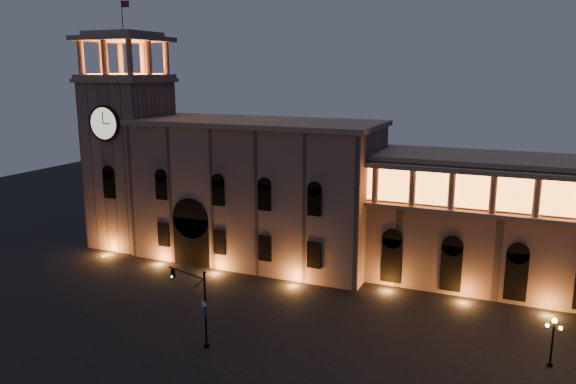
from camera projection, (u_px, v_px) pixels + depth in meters
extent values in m
plane|color=black|center=(171.00, 331.00, 51.62)|extent=(160.00, 160.00, 0.00)
cube|color=#826355|center=(257.00, 193.00, 70.34)|extent=(30.00, 12.00, 17.00)
cube|color=gray|center=(256.00, 122.00, 68.48)|extent=(30.80, 12.80, 0.60)
cube|color=black|center=(194.00, 241.00, 68.98)|extent=(5.00, 1.40, 6.00)
cylinder|color=black|center=(193.00, 217.00, 68.34)|extent=(5.00, 1.40, 5.00)
cube|color=orange|center=(193.00, 243.00, 68.84)|extent=(4.20, 0.20, 5.00)
cube|color=#826355|center=(131.00, 165.00, 76.06)|extent=(9.00, 9.00, 22.00)
cube|color=gray|center=(126.00, 80.00, 73.68)|extent=(9.80, 9.80, 0.50)
cylinder|color=black|center=(104.00, 123.00, 70.59)|extent=(4.60, 0.35, 4.60)
cylinder|color=beige|center=(103.00, 123.00, 70.46)|extent=(4.00, 0.12, 4.00)
cube|color=gray|center=(126.00, 76.00, 73.58)|extent=(9.40, 9.40, 0.50)
cube|color=orange|center=(126.00, 74.00, 73.51)|extent=(6.80, 6.80, 0.15)
cylinder|color=gray|center=(81.00, 58.00, 71.13)|extent=(0.76, 0.76, 4.20)
cylinder|color=gray|center=(105.00, 57.00, 69.67)|extent=(0.76, 0.76, 4.20)
cylinder|color=gray|center=(129.00, 57.00, 68.20)|extent=(0.76, 0.76, 4.20)
cylinder|color=gray|center=(121.00, 59.00, 77.96)|extent=(0.76, 0.76, 4.20)
cylinder|color=gray|center=(143.00, 59.00, 76.49)|extent=(0.76, 0.76, 4.20)
cylinder|color=gray|center=(166.00, 58.00, 75.02)|extent=(0.76, 0.76, 4.20)
cylinder|color=gray|center=(102.00, 58.00, 74.55)|extent=(0.76, 0.76, 4.20)
cylinder|color=gray|center=(149.00, 58.00, 71.61)|extent=(0.76, 0.76, 4.20)
cube|color=gray|center=(124.00, 39.00, 72.57)|extent=(9.80, 9.80, 0.60)
cube|color=gray|center=(123.00, 34.00, 72.44)|extent=(7.50, 7.50, 0.60)
cylinder|color=black|center=(122.00, 16.00, 71.96)|extent=(0.10, 0.10, 4.00)
plane|color=#561825|center=(125.00, 4.00, 71.43)|extent=(1.20, 0.00, 1.20)
cube|color=#7D5E50|center=(553.00, 230.00, 59.32)|extent=(40.00, 10.00, 14.00)
cube|color=gray|center=(560.00, 162.00, 57.79)|extent=(40.60, 10.60, 0.50)
cube|color=gray|center=(557.00, 221.00, 53.90)|extent=(40.00, 1.20, 0.40)
cube|color=gray|center=(562.00, 177.00, 52.99)|extent=(40.00, 1.40, 0.50)
cube|color=orange|center=(559.00, 198.00, 53.93)|extent=(38.00, 0.15, 3.60)
cylinder|color=gray|center=(375.00, 184.00, 60.39)|extent=(0.70, 0.70, 4.00)
cylinder|color=gray|center=(412.00, 187.00, 58.84)|extent=(0.70, 0.70, 4.00)
cylinder|color=gray|center=(452.00, 190.00, 57.30)|extent=(0.70, 0.70, 4.00)
cylinder|color=gray|center=(493.00, 194.00, 55.75)|extent=(0.70, 0.70, 4.00)
cylinder|color=gray|center=(537.00, 197.00, 54.21)|extent=(0.70, 0.70, 4.00)
cylinder|color=black|center=(206.00, 311.00, 48.00)|extent=(0.19, 0.19, 6.69)
cylinder|color=black|center=(207.00, 345.00, 48.67)|extent=(0.54, 0.54, 0.29)
sphere|color=black|center=(204.00, 273.00, 47.27)|extent=(0.27, 0.27, 0.27)
cylinder|color=black|center=(186.00, 273.00, 48.90)|extent=(4.61, 1.50, 0.11)
cube|color=black|center=(173.00, 273.00, 50.14)|extent=(0.35, 0.34, 0.81)
cylinder|color=#0CE53F|center=(172.00, 277.00, 50.08)|extent=(0.19, 0.12, 0.17)
cylinder|color=silver|center=(204.00, 304.00, 47.79)|extent=(0.56, 0.20, 0.57)
cylinder|color=navy|center=(204.00, 312.00, 47.95)|extent=(0.56, 0.20, 0.57)
cylinder|color=black|center=(552.00, 344.00, 45.14)|extent=(0.16, 0.16, 3.88)
cylinder|color=black|center=(550.00, 364.00, 45.52)|extent=(0.43, 0.43, 0.29)
sphere|color=#FFD166|center=(555.00, 321.00, 44.71)|extent=(0.43, 0.43, 0.43)
cylinder|color=black|center=(551.00, 327.00, 44.95)|extent=(0.97, 0.18, 0.06)
sphere|color=#FFD166|center=(547.00, 325.00, 45.06)|extent=(0.31, 0.31, 0.31)
cylinder|color=black|center=(557.00, 328.00, 44.71)|extent=(0.97, 0.18, 0.06)
sphere|color=#FFD166|center=(561.00, 328.00, 44.58)|extent=(0.31, 0.31, 0.31)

